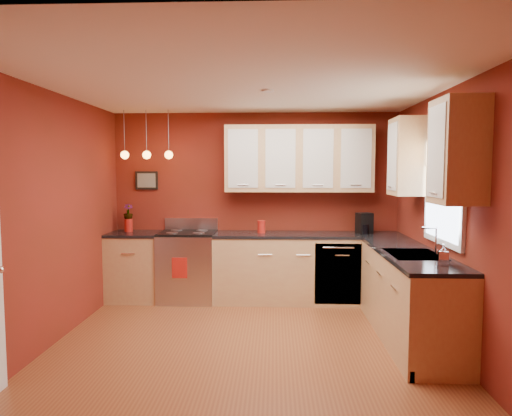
{
  "coord_description": "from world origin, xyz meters",
  "views": [
    {
      "loc": [
        0.27,
        -4.36,
        1.79
      ],
      "look_at": [
        0.06,
        1.0,
        1.35
      ],
      "focal_mm": 32.0,
      "sensor_mm": 36.0,
      "label": 1
    }
  ],
  "objects_px": {
    "coffee_maker": "(364,224)",
    "soap_pump": "(443,255)",
    "sink": "(414,256)",
    "red_canister": "(261,227)",
    "gas_range": "(188,266)"
  },
  "relations": [
    {
      "from": "coffee_maker",
      "to": "soap_pump",
      "type": "distance_m",
      "value": 2.09
    },
    {
      "from": "sink",
      "to": "red_canister",
      "type": "height_order",
      "value": "sink"
    },
    {
      "from": "sink",
      "to": "coffee_maker",
      "type": "distance_m",
      "value": 1.54
    },
    {
      "from": "gas_range",
      "to": "red_canister",
      "type": "height_order",
      "value": "red_canister"
    },
    {
      "from": "sink",
      "to": "gas_range",
      "type": "bearing_deg",
      "value": 150.22
    },
    {
      "from": "soap_pump",
      "to": "coffee_maker",
      "type": "bearing_deg",
      "value": 98.26
    },
    {
      "from": "gas_range",
      "to": "soap_pump",
      "type": "bearing_deg",
      "value": -37.12
    },
    {
      "from": "coffee_maker",
      "to": "sink",
      "type": "bearing_deg",
      "value": -100.24
    },
    {
      "from": "red_canister",
      "to": "sink",
      "type": "bearing_deg",
      "value": -43.23
    },
    {
      "from": "red_canister",
      "to": "soap_pump",
      "type": "height_order",
      "value": "soap_pump"
    },
    {
      "from": "sink",
      "to": "soap_pump",
      "type": "xyz_separation_m",
      "value": [
        0.09,
        -0.55,
        0.12
      ]
    },
    {
      "from": "gas_range",
      "to": "soap_pump",
      "type": "height_order",
      "value": "soap_pump"
    },
    {
      "from": "gas_range",
      "to": "sink",
      "type": "bearing_deg",
      "value": -29.78
    },
    {
      "from": "gas_range",
      "to": "coffee_maker",
      "type": "xyz_separation_m",
      "value": [
        2.41,
        0.02,
        0.59
      ]
    },
    {
      "from": "red_canister",
      "to": "coffee_maker",
      "type": "xyz_separation_m",
      "value": [
        1.39,
        0.01,
        0.04
      ]
    }
  ]
}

